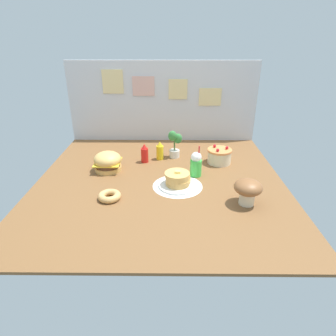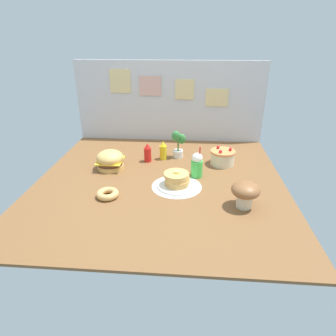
# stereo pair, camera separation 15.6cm
# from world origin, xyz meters

# --- Properties ---
(ground_plane) EXTENTS (2.09, 2.11, 0.02)m
(ground_plane) POSITION_xyz_m (0.00, 0.00, -0.01)
(ground_plane) COLOR brown
(back_wall) EXTENTS (2.09, 0.04, 0.88)m
(back_wall) POSITION_xyz_m (-0.00, 1.05, 0.45)
(back_wall) COLOR silver
(back_wall) RESTS_ON ground_plane
(doily_mat) EXTENTS (0.41, 0.41, 0.00)m
(doily_mat) POSITION_xyz_m (0.15, -0.10, 0.00)
(doily_mat) COLOR white
(doily_mat) RESTS_ON ground_plane
(burger) EXTENTS (0.25, 0.25, 0.18)m
(burger) POSITION_xyz_m (-0.48, 0.20, 0.08)
(burger) COLOR #DBA859
(burger) RESTS_ON ground_plane
(pancake_stack) EXTENTS (0.32, 0.32, 0.14)m
(pancake_stack) POSITION_xyz_m (0.15, -0.10, 0.06)
(pancake_stack) COLOR white
(pancake_stack) RESTS_ON doily_mat
(layer_cake) EXTENTS (0.23, 0.23, 0.17)m
(layer_cake) POSITION_xyz_m (0.56, 0.38, 0.07)
(layer_cake) COLOR beige
(layer_cake) RESTS_ON ground_plane
(ketchup_bottle) EXTENTS (0.07, 0.07, 0.19)m
(ketchup_bottle) POSITION_xyz_m (-0.16, 0.40, 0.09)
(ketchup_bottle) COLOR red
(ketchup_bottle) RESTS_ON ground_plane
(mustard_bottle) EXTENTS (0.07, 0.07, 0.19)m
(mustard_bottle) POSITION_xyz_m (-0.02, 0.47, 0.09)
(mustard_bottle) COLOR yellow
(mustard_bottle) RESTS_ON ground_plane
(cream_soda_cup) EXTENTS (0.10, 0.10, 0.28)m
(cream_soda_cup) POSITION_xyz_m (0.31, 0.10, 0.11)
(cream_soda_cup) COLOR green
(cream_soda_cup) RESTS_ON ground_plane
(donut_pink_glaze) EXTENTS (0.17, 0.17, 0.05)m
(donut_pink_glaze) POSITION_xyz_m (-0.37, -0.31, 0.03)
(donut_pink_glaze) COLOR tan
(donut_pink_glaze) RESTS_ON ground_plane
(potted_plant) EXTENTS (0.14, 0.11, 0.28)m
(potted_plant) POSITION_xyz_m (0.13, 0.52, 0.15)
(potted_plant) COLOR white
(potted_plant) RESTS_ON ground_plane
(mushroom_stool) EXTENTS (0.20, 0.20, 0.20)m
(mushroom_stool) POSITION_xyz_m (0.65, -0.36, 0.12)
(mushroom_stool) COLOR beige
(mushroom_stool) RESTS_ON ground_plane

